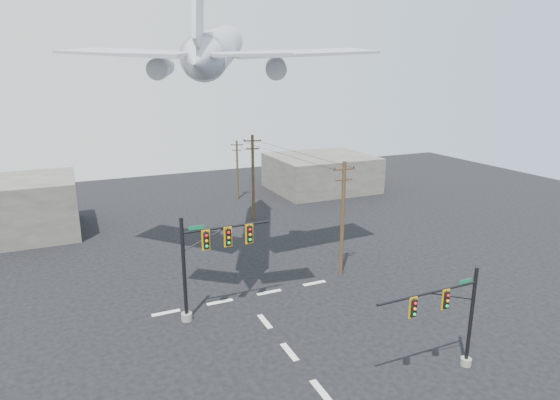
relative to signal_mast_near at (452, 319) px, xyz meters
name	(u,v)px	position (x,y,z in m)	size (l,w,h in m)	color
ground	(321,391)	(-7.41, 1.45, -3.36)	(120.00, 120.00, 0.00)	black
lane_markings	(281,341)	(-7.41, 6.78, -3.35)	(14.00, 21.20, 0.01)	silver
signal_mast_near	(452,319)	(0.00, 0.00, 0.00)	(6.89, 0.68, 6.17)	gray
signal_mast_far	(206,261)	(-10.72, 11.76, 0.82)	(6.58, 0.82, 7.44)	gray
utility_pole_a	(343,217)	(1.55, 14.23, 1.72)	(1.95, 0.32, 9.72)	#4D3821
utility_pole_b	(253,176)	(0.22, 31.55, 1.82)	(1.97, 0.67, 9.91)	#4D3821
utility_pole_c	(237,169)	(1.67, 41.31, 0.79)	(1.56, 0.66, 7.94)	#4D3821
power_lines	(271,149)	(0.91, 27.79, 5.44)	(3.11, 27.08, 0.86)	black
airliner	(218,49)	(-6.98, 19.73, 15.02)	(23.39, 25.53, 6.95)	#B2B7BF
building_right	(321,173)	(14.59, 41.45, -0.86)	(14.00, 12.00, 5.00)	slate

